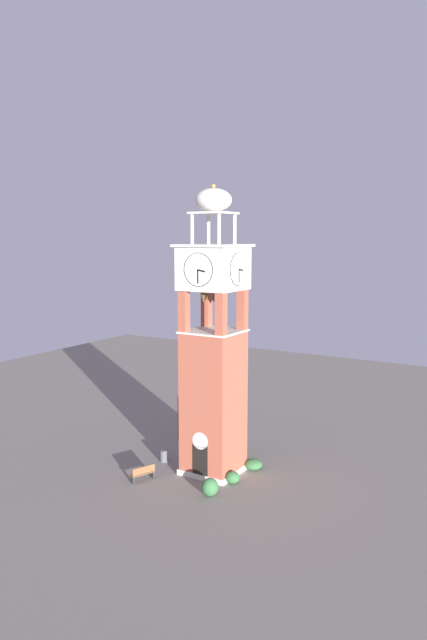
% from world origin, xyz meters
% --- Properties ---
extents(ground, '(80.00, 80.00, 0.00)m').
position_xyz_m(ground, '(0.00, 0.00, 0.00)').
color(ground, gray).
extents(clock_tower, '(3.84, 3.84, 18.36)m').
position_xyz_m(clock_tower, '(-0.00, -0.00, 7.50)').
color(clock_tower, '#9E4C38').
rests_on(clock_tower, ground).
extents(park_bench, '(0.99, 1.65, 0.95)m').
position_xyz_m(park_bench, '(-3.03, -3.57, 0.48)').
color(park_bench, brown).
rests_on(park_bench, ground).
extents(lamp_post, '(0.36, 0.36, 3.52)m').
position_xyz_m(lamp_post, '(-5.50, 4.01, 2.47)').
color(lamp_post, black).
rests_on(lamp_post, ground).
extents(trash_bin, '(0.52, 0.52, 0.80)m').
position_xyz_m(trash_bin, '(-3.78, -0.30, 0.40)').
color(trash_bin, '#4C4C51').
rests_on(trash_bin, ground).
extents(shrub_near_entry, '(1.19, 1.19, 0.70)m').
position_xyz_m(shrub_near_entry, '(2.08, 1.61, 0.35)').
color(shrub_near_entry, '#336638').
rests_on(shrub_near_entry, ground).
extents(shrub_left_of_tower, '(1.01, 1.01, 1.07)m').
position_xyz_m(shrub_left_of_tower, '(1.73, -3.26, 0.54)').
color(shrub_left_of_tower, '#336638').
rests_on(shrub_left_of_tower, ground).
extents(shrub_behind_bench, '(0.92, 0.92, 0.75)m').
position_xyz_m(shrub_behind_bench, '(1.99, -1.02, 0.38)').
color(shrub_behind_bench, '#336638').
rests_on(shrub_behind_bench, ground).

